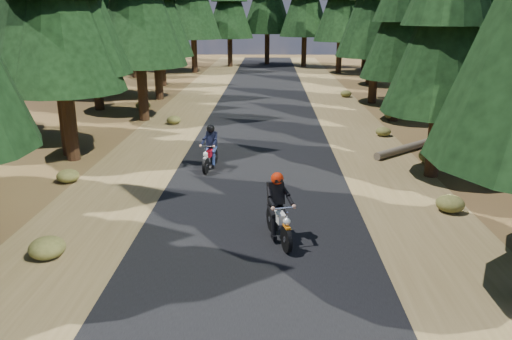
% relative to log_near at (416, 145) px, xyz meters
% --- Properties ---
extents(ground, '(120.00, 120.00, 0.00)m').
position_rel_log_near_xyz_m(ground, '(-6.54, -8.17, -0.16)').
color(ground, '#472E19').
rests_on(ground, ground).
extents(road, '(6.00, 100.00, 0.01)m').
position_rel_log_near_xyz_m(road, '(-6.54, -3.17, -0.15)').
color(road, black).
rests_on(road, ground).
extents(shoulder_l, '(3.20, 100.00, 0.01)m').
position_rel_log_near_xyz_m(shoulder_l, '(-11.14, -3.17, -0.16)').
color(shoulder_l, brown).
rests_on(shoulder_l, ground).
extents(shoulder_r, '(3.20, 100.00, 0.01)m').
position_rel_log_near_xyz_m(shoulder_r, '(-1.94, -3.17, -0.16)').
color(shoulder_r, brown).
rests_on(shoulder_r, ground).
extents(log_near, '(4.19, 3.81, 0.32)m').
position_rel_log_near_xyz_m(log_near, '(0.00, 0.00, 0.00)').
color(log_near, '#4C4233').
rests_on(log_near, ground).
extents(understory_shrubs, '(15.15, 31.84, 0.61)m').
position_rel_log_near_xyz_m(understory_shrubs, '(-4.27, -1.16, 0.10)').
color(understory_shrubs, '#474C1E').
rests_on(understory_shrubs, ground).
extents(rider_lead, '(1.10, 2.04, 1.74)m').
position_rel_log_near_xyz_m(rider_lead, '(-5.91, -9.11, 0.43)').
color(rider_lead, silver).
rests_on(rider_lead, road).
extents(rider_follow, '(0.82, 1.88, 1.62)m').
position_rel_log_near_xyz_m(rider_follow, '(-8.31, -3.12, 0.39)').
color(rider_follow, maroon).
rests_on(rider_follow, road).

